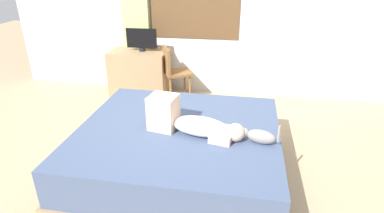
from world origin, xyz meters
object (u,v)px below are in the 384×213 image
(desk, at_px, (140,73))
(tv_monitor, at_px, (142,39))
(cup, at_px, (154,46))
(person_lying, at_px, (191,122))
(chair_by_desk, at_px, (173,70))
(cat, at_px, (259,136))
(bed, at_px, (179,150))

(desk, xyz_separation_m, tv_monitor, (0.06, 0.00, 0.55))
(desk, height_order, cup, cup)
(person_lying, distance_m, desk, 2.35)
(person_lying, height_order, cup, person_lying)
(person_lying, xyz_separation_m, chair_by_desk, (-0.61, 1.86, -0.12))
(cup, bearing_deg, desk, -142.12)
(cat, bearing_deg, desk, 131.38)
(bed, relative_size, chair_by_desk, 2.36)
(cup, bearing_deg, cat, -54.08)
(cat, xyz_separation_m, chair_by_desk, (-1.25, 1.94, -0.07))
(cup, distance_m, chair_by_desk, 0.56)
(bed, bearing_deg, cat, -10.78)
(bed, relative_size, desk, 2.26)
(bed, bearing_deg, person_lying, -27.57)
(bed, distance_m, person_lying, 0.40)
(bed, relative_size, person_lying, 2.16)
(tv_monitor, bearing_deg, cup, 47.93)
(person_lying, bearing_deg, tv_monitor, 119.42)
(person_lying, height_order, desk, person_lying)
(cat, bearing_deg, chair_by_desk, 122.84)
(person_lying, bearing_deg, chair_by_desk, 108.09)
(tv_monitor, bearing_deg, bed, -62.76)
(desk, bearing_deg, chair_by_desk, -14.13)
(tv_monitor, distance_m, cup, 0.26)
(tv_monitor, height_order, cup, tv_monitor)
(chair_by_desk, bearing_deg, tv_monitor, 164.27)
(cat, distance_m, chair_by_desk, 2.31)
(person_lying, distance_m, cup, 2.39)
(tv_monitor, bearing_deg, chair_by_desk, -15.73)
(desk, bearing_deg, bed, -61.33)
(bed, height_order, chair_by_desk, chair_by_desk)
(bed, xyz_separation_m, tv_monitor, (-1.00, 1.94, 0.67))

